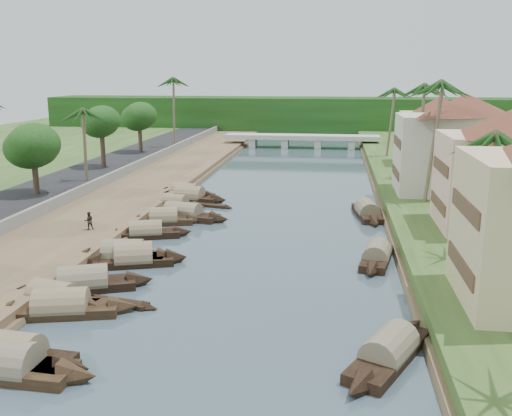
# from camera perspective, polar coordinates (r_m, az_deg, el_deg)

# --- Properties ---
(ground) EXTENTS (220.00, 220.00, 0.00)m
(ground) POSITION_cam_1_polar(r_m,az_deg,el_deg) (35.90, -2.26, -8.54)
(ground) COLOR #394B56
(ground) RESTS_ON ground
(left_bank) EXTENTS (10.00, 180.00, 0.80)m
(left_bank) POSITION_cam_1_polar(r_m,az_deg,el_deg) (58.61, -14.35, 0.12)
(left_bank) COLOR brown
(left_bank) RESTS_ON ground
(right_bank) EXTENTS (16.00, 180.00, 1.20)m
(right_bank) POSITION_cam_1_polar(r_m,az_deg,el_deg) (55.87, 21.14, -0.80)
(right_bank) COLOR #26441B
(right_bank) RESTS_ON ground
(road) EXTENTS (8.00, 180.00, 1.40)m
(road) POSITION_cam_1_polar(r_m,az_deg,el_deg) (62.23, -21.65, 0.62)
(road) COLOR black
(road) RESTS_ON ground
(retaining_wall) EXTENTS (0.40, 180.00, 1.10)m
(retaining_wall) POSITION_cam_1_polar(r_m,az_deg,el_deg) (60.11, -18.12, 1.12)
(retaining_wall) COLOR slate
(retaining_wall) RESTS_ON left_bank
(treeline) EXTENTS (120.00, 14.00, 8.00)m
(treeline) POSITION_cam_1_polar(r_m,az_deg,el_deg) (133.25, 5.32, 9.23)
(treeline) COLOR #16350E
(treeline) RESTS_ON ground
(bridge) EXTENTS (28.00, 4.00, 2.40)m
(bridge) POSITION_cam_1_polar(r_m,az_deg,el_deg) (105.60, 4.59, 6.94)
(bridge) COLOR #ADADA2
(bridge) RESTS_ON ground
(building_far) EXTENTS (15.59, 15.59, 10.20)m
(building_far) POSITION_cam_1_polar(r_m,az_deg,el_deg) (62.57, 19.95, 6.12)
(building_far) COLOR beige
(building_far) RESTS_ON right_bank
(building_distant) EXTENTS (12.62, 12.62, 9.20)m
(building_distant) POSITION_cam_1_polar(r_m,az_deg,el_deg) (82.35, 17.78, 7.47)
(building_distant) COLOR tan
(building_distant) RESTS_ON right_bank
(sampan_0) EXTENTS (9.34, 2.35, 2.41)m
(sampan_0) POSITION_cam_1_polar(r_m,az_deg,el_deg) (29.13, -23.95, -14.28)
(sampan_0) COLOR black
(sampan_0) RESTS_ON ground
(sampan_1) EXTENTS (8.62, 2.72, 2.48)m
(sampan_1) POSITION_cam_1_polar(r_m,az_deg,el_deg) (29.79, -23.43, -13.60)
(sampan_1) COLOR black
(sampan_1) RESTS_ON ground
(sampan_2) EXTENTS (8.92, 3.85, 2.30)m
(sampan_2) POSITION_cam_1_polar(r_m,az_deg,el_deg) (34.53, -18.88, -9.45)
(sampan_2) COLOR black
(sampan_2) RESTS_ON ground
(sampan_3) EXTENTS (8.95, 4.98, 2.37)m
(sampan_3) POSITION_cam_1_polar(r_m,az_deg,el_deg) (37.87, -16.86, -7.26)
(sampan_3) COLOR black
(sampan_3) RESTS_ON ground
(sampan_4) EXTENTS (7.85, 3.49, 2.19)m
(sampan_4) POSITION_cam_1_polar(r_m,az_deg,el_deg) (35.98, -19.64, -8.58)
(sampan_4) COLOR black
(sampan_4) RESTS_ON ground
(sampan_5) EXTENTS (8.02, 4.27, 2.46)m
(sampan_5) POSITION_cam_1_polar(r_m,az_deg,el_deg) (41.81, -12.11, -5.02)
(sampan_5) COLOR black
(sampan_5) RESTS_ON ground
(sampan_6) EXTENTS (8.60, 2.98, 2.48)m
(sampan_6) POSITION_cam_1_polar(r_m,az_deg,el_deg) (42.62, -13.11, -4.72)
(sampan_6) COLOR black
(sampan_6) RESTS_ON ground
(sampan_7) EXTENTS (7.91, 3.88, 2.09)m
(sampan_7) POSITION_cam_1_polar(r_m,az_deg,el_deg) (48.40, -10.95, -2.45)
(sampan_7) COLOR black
(sampan_7) RESTS_ON ground
(sampan_8) EXTENTS (7.51, 3.51, 2.26)m
(sampan_8) POSITION_cam_1_polar(r_m,az_deg,el_deg) (52.44, -9.20, -1.15)
(sampan_8) COLOR black
(sampan_8) RESTS_ON ground
(sampan_9) EXTENTS (9.75, 3.91, 2.39)m
(sampan_9) POSITION_cam_1_polar(r_m,az_deg,el_deg) (53.98, -7.32, -0.67)
(sampan_9) COLOR black
(sampan_9) RESTS_ON ground
(sampan_10) EXTENTS (7.15, 3.09, 1.97)m
(sampan_10) POSITION_cam_1_polar(r_m,az_deg,el_deg) (58.64, -8.09, 0.42)
(sampan_10) COLOR black
(sampan_10) RESTS_ON ground
(sampan_11) EXTENTS (8.80, 3.25, 2.44)m
(sampan_11) POSITION_cam_1_polar(r_m,az_deg,el_deg) (61.56, -6.66, 1.09)
(sampan_11) COLOR black
(sampan_11) RESTS_ON ground
(sampan_12) EXTENTS (7.99, 4.60, 1.96)m
(sampan_12) POSITION_cam_1_polar(r_m,az_deg,el_deg) (63.75, -6.62, 1.50)
(sampan_12) COLOR black
(sampan_12) RESTS_ON ground
(sampan_13) EXTENTS (8.61, 4.12, 2.30)m
(sampan_13) POSITION_cam_1_polar(r_m,az_deg,el_deg) (63.49, -7.05, 1.45)
(sampan_13) COLOR black
(sampan_13) RESTS_ON ground
(sampan_14) EXTENTS (5.65, 9.05, 2.24)m
(sampan_14) POSITION_cam_1_polar(r_m,az_deg,el_deg) (28.67, 13.17, -13.90)
(sampan_14) COLOR black
(sampan_14) RESTS_ON ground
(sampan_15) EXTENTS (3.11, 8.11, 2.14)m
(sampan_15) POSITION_cam_1_polar(r_m,az_deg,el_deg) (42.34, 11.98, -4.79)
(sampan_15) COLOR black
(sampan_15) RESTS_ON ground
(sampan_16) EXTENTS (2.98, 9.40, 2.25)m
(sampan_16) POSITION_cam_1_polar(r_m,az_deg,el_deg) (55.56, 11.06, -0.41)
(sampan_16) COLOR black
(sampan_16) RESTS_ON ground
(canoe_1) EXTENTS (5.46, 1.89, 0.87)m
(canoe_1) POSITION_cam_1_polar(r_m,az_deg,el_deg) (35.15, -13.69, -9.24)
(canoe_1) COLOR black
(canoe_1) RESTS_ON ground
(canoe_2) EXTENTS (5.02, 1.96, 0.73)m
(canoe_2) POSITION_cam_1_polar(r_m,az_deg,el_deg) (58.66, -4.53, 0.21)
(canoe_2) COLOR black
(canoe_2) RESTS_ON ground
(palm_1) EXTENTS (3.20, 3.20, 9.83)m
(palm_1) POSITION_cam_1_polar(r_m,az_deg,el_deg) (40.15, 22.47, 6.50)
(palm_1) COLOR #6F624A
(palm_1) RESTS_ON ground
(palm_2) EXTENTS (3.20, 3.20, 12.84)m
(palm_2) POSITION_cam_1_polar(r_m,az_deg,el_deg) (56.47, 17.44, 11.55)
(palm_2) COLOR #6F624A
(palm_2) RESTS_ON ground
(palm_3) EXTENTS (3.20, 3.20, 12.33)m
(palm_3) POSITION_cam_1_polar(r_m,az_deg,el_deg) (69.77, 16.46, 11.43)
(palm_3) COLOR #6F624A
(palm_3) RESTS_ON ground
(palm_6) EXTENTS (3.20, 3.20, 9.54)m
(palm_6) POSITION_cam_1_polar(r_m,az_deg,el_deg) (67.16, -16.99, 9.20)
(palm_6) COLOR #6F624A
(palm_6) RESTS_ON ground
(palm_7) EXTENTS (3.20, 3.20, 11.39)m
(palm_7) POSITION_cam_1_polar(r_m,az_deg,el_deg) (87.86, 13.36, 11.30)
(palm_7) COLOR #6F624A
(palm_7) RESTS_ON ground
(palm_8) EXTENTS (3.20, 3.20, 12.67)m
(palm_8) POSITION_cam_1_polar(r_m,az_deg,el_deg) (96.03, -8.35, 12.50)
(palm_8) COLOR #6F624A
(palm_8) RESTS_ON ground
(tree_3) EXTENTS (5.14, 5.14, 6.97)m
(tree_3) POSITION_cam_1_polar(r_m,az_deg,el_deg) (61.59, -21.42, 5.71)
(tree_3) COLOR #4E392C
(tree_3) RESTS_ON ground
(tree_4) EXTENTS (4.57, 4.57, 7.75)m
(tree_4) POSITION_cam_1_polar(r_m,az_deg,el_deg) (77.04, -15.22, 8.23)
(tree_4) COLOR #4E392C
(tree_4) RESTS_ON ground
(tree_5) EXTENTS (4.91, 4.91, 7.49)m
(tree_5) POSITION_cam_1_polar(r_m,az_deg,el_deg) (90.74, -11.60, 8.89)
(tree_5) COLOR #4E392C
(tree_5) RESTS_ON ground
(tree_6) EXTENTS (4.82, 4.82, 6.72)m
(tree_6) POSITION_cam_1_polar(r_m,az_deg,el_deg) (66.08, 23.77, 5.68)
(tree_6) COLOR #4E392C
(tree_6) RESTS_ON ground
(person_far) EXTENTS (0.93, 0.88, 1.52)m
(person_far) POSITION_cam_1_polar(r_m,az_deg,el_deg) (48.82, -16.38, -1.23)
(person_far) COLOR #2C251E
(person_far) RESTS_ON left_bank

